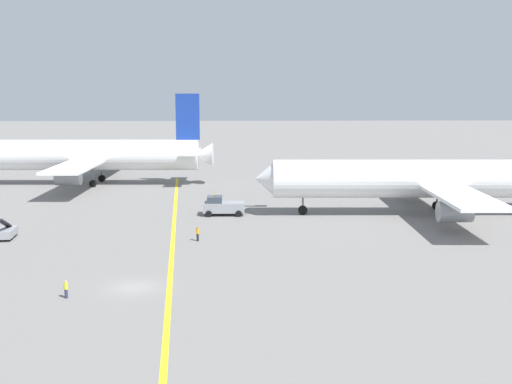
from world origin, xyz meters
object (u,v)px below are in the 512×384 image
(pushback_tug, at_px, (223,206))
(gse_belt_loader_portside, at_px, (6,232))
(ground_crew_marshaller_foreground, at_px, (198,233))
(ground_crew_wing_walker_right, at_px, (66,289))
(jet_bridge, at_px, (117,150))
(airliner_at_gate_left, at_px, (82,155))
(airliner_being_pushed, at_px, (426,179))

(pushback_tug, xyz_separation_m, gse_belt_loader_portside, (-25.60, -13.55, -0.46))
(gse_belt_loader_portside, xyz_separation_m, ground_crew_marshaller_foreground, (22.96, -1.95, 0.10))
(ground_crew_wing_walker_right, bearing_deg, jet_bridge, 97.73)
(gse_belt_loader_portside, bearing_deg, airliner_at_gate_left, 91.69)
(ground_crew_wing_walker_right, height_order, jet_bridge, jet_bridge)
(ground_crew_wing_walker_right, bearing_deg, airliner_being_pushed, 39.98)
(jet_bridge, bearing_deg, airliner_being_pushed, -46.54)
(ground_crew_wing_walker_right, relative_size, jet_bridge, 0.08)
(gse_belt_loader_portside, bearing_deg, ground_crew_marshaller_foreground, -4.86)
(airliner_at_gate_left, xyz_separation_m, jet_bridge, (1.69, 26.48, -1.65))
(gse_belt_loader_portside, xyz_separation_m, jet_bridge, (0.41, 69.88, 3.00))
(ground_crew_marshaller_foreground, bearing_deg, jet_bridge, 107.43)
(ground_crew_wing_walker_right, xyz_separation_m, jet_bridge, (-12.48, 91.96, 3.02))
(airliner_being_pushed, relative_size, pushback_tug, 5.31)
(jet_bridge, bearing_deg, airliner_at_gate_left, -93.66)
(jet_bridge, bearing_deg, gse_belt_loader_portside, -90.34)
(airliner_at_gate_left, distance_m, jet_bridge, 26.59)
(airliner_at_gate_left, xyz_separation_m, airliner_being_pushed, (55.77, -30.59, -0.39))
(airliner_at_gate_left, relative_size, ground_crew_wing_walker_right, 31.89)
(airliner_being_pushed, xyz_separation_m, gse_belt_loader_portside, (-54.49, -12.81, -4.26))
(pushback_tug, distance_m, gse_belt_loader_portside, 28.96)
(airliner_being_pushed, height_order, ground_crew_marshaller_foreground, airliner_being_pushed)
(ground_crew_marshaller_foreground, bearing_deg, airliner_at_gate_left, 118.13)
(pushback_tug, bearing_deg, gse_belt_loader_portside, -152.10)
(airliner_at_gate_left, xyz_separation_m, ground_crew_wing_walker_right, (14.17, -65.47, -4.67))
(pushback_tug, height_order, gse_belt_loader_portside, gse_belt_loader_portside)
(ground_crew_wing_walker_right, distance_m, jet_bridge, 92.85)
(airliner_at_gate_left, height_order, ground_crew_marshaller_foreground, airliner_at_gate_left)
(airliner_being_pushed, bearing_deg, pushback_tug, 178.52)
(pushback_tug, bearing_deg, jet_bridge, 114.09)
(airliner_at_gate_left, xyz_separation_m, pushback_tug, (26.88, -29.84, -4.19))
(ground_crew_wing_walker_right, bearing_deg, gse_belt_loader_portside, 120.28)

